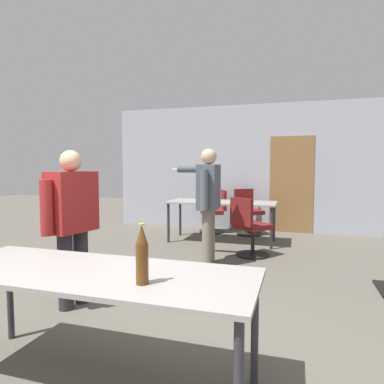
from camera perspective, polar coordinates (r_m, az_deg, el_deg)
name	(u,v)px	position (r m, az deg, el deg)	size (l,w,h in m)	color
back_wall	(242,168)	(7.69, 8.26, 3.92)	(5.79, 0.12, 2.75)	#A3A8B2
conference_table_near	(92,280)	(2.34, -16.32, -13.95)	(2.11, 0.76, 0.76)	gray
conference_table_far	(222,205)	(6.40, 4.97, -2.17)	(1.99, 0.79, 0.76)	gray
person_near_casual	(71,215)	(3.64, -19.49, -3.56)	(0.72, 0.80, 1.58)	#28282D
person_far_watching	(208,196)	(4.88, 2.63, -0.65)	(0.79, 0.69, 1.67)	slate
office_chair_side_rolled	(250,229)	(5.45, 9.57, -6.09)	(0.67, 0.68, 0.93)	black
office_chair_mid_tucked	(215,213)	(7.36, 3.90, -3.50)	(0.64, 0.60, 0.90)	black
office_chair_far_left	(248,213)	(7.23, 9.28, -3.49)	(0.67, 0.69, 0.93)	black
beer_bottle	(142,256)	(1.96, -8.33, -10.45)	(0.07, 0.07, 0.34)	#563314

